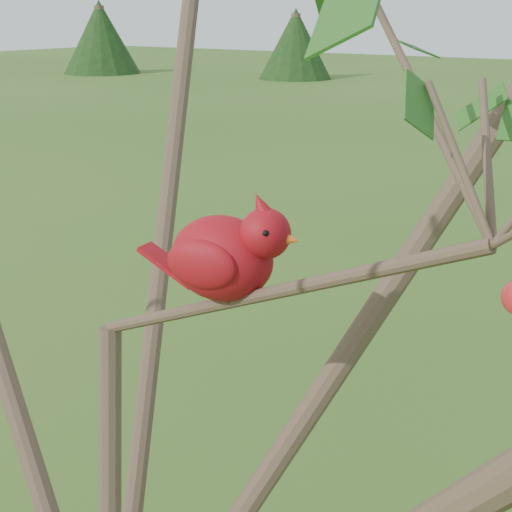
{
  "coord_description": "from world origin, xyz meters",
  "views": [
    {
      "loc": [
        0.79,
        -0.69,
        2.42
      ],
      "look_at": [
        0.24,
        0.09,
        2.12
      ],
      "focal_mm": 55.0,
      "sensor_mm": 36.0,
      "label": 1
    }
  ],
  "objects": [
    {
      "name": "crabapple_tree",
      "position": [
        0.03,
        -0.02,
        2.12
      ],
      "size": [
        2.35,
        2.05,
        2.95
      ],
      "color": "#463325",
      "rests_on": "ground"
    },
    {
      "name": "cardinal",
      "position": [
        0.19,
        0.08,
        2.12
      ],
      "size": [
        0.24,
        0.13,
        0.16
      ],
      "rotation": [
        0.0,
        0.0,
        0.15
      ],
      "color": "#9D0D0F",
      "rests_on": "ground"
    }
  ]
}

